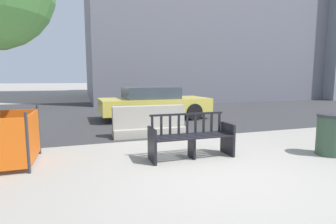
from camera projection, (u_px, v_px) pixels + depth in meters
name	position (u px, v px, depth m)	size (l,w,h in m)	color
ground_plane	(220.00, 173.00, 4.44)	(200.00, 200.00, 0.00)	gray
street_asphalt	(129.00, 112.00, 12.63)	(120.00, 12.00, 0.01)	#333335
street_bench	(191.00, 138.00, 5.25)	(1.69, 0.53, 0.88)	black
jersey_barrier_centre	(149.00, 124.00, 7.31)	(2.02, 0.73, 0.84)	#9E998E
car_taxi_near	(154.00, 103.00, 10.36)	(4.27, 2.08, 1.26)	#DBC64C
trash_bin	(330.00, 135.00, 5.43)	(0.55, 0.55, 0.86)	#334C38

